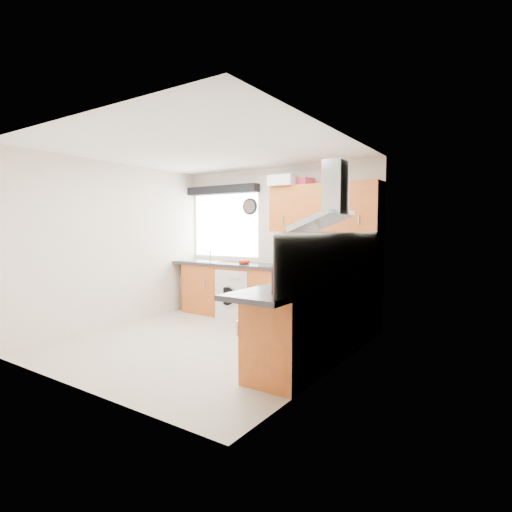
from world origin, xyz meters
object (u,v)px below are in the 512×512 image
Objects in this scene: oven at (319,321)px; extractor_hood at (328,204)px; washing_machine at (237,294)px; upper_cabinets at (324,208)px.

oven is 1.09× the size of extractor_hood.
extractor_hood is 0.96× the size of washing_machine.
upper_cabinets reaches higher than oven.
extractor_hood is (0.10, -0.00, 1.34)m from oven.
upper_cabinets reaches higher than washing_machine.
washing_machine is (-2.10, 1.10, -1.36)m from extractor_hood.
extractor_hood is at bearing -0.00° from oven.
oven is 0.50× the size of upper_cabinets.
washing_machine is (-1.45, -0.23, -1.39)m from upper_cabinets.
oven is at bearing -43.08° from washing_machine.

